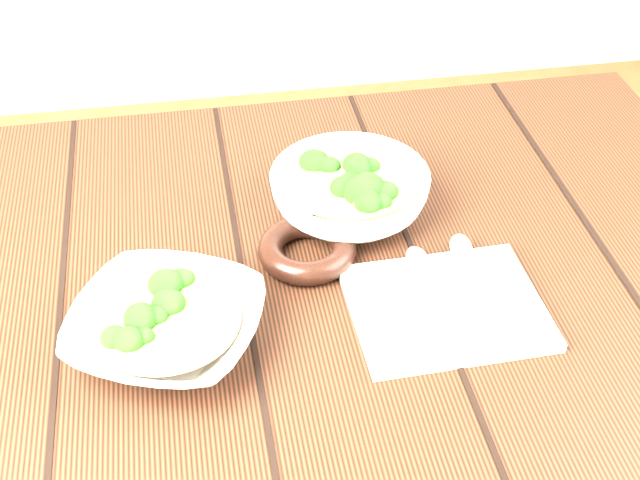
{
  "coord_description": "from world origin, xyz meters",
  "views": [
    {
      "loc": [
        -0.07,
        -0.73,
        1.41
      ],
      "look_at": [
        0.07,
        0.01,
        0.8
      ],
      "focal_mm": 50.0,
      "sensor_mm": 36.0,
      "label": 1
    }
  ],
  "objects_px": {
    "soup_bowl_front": "(166,327)",
    "soup_bowl_back": "(350,193)",
    "trivet": "(307,249)",
    "napkin": "(446,308)",
    "table": "(267,363)"
  },
  "relations": [
    {
      "from": "trivet",
      "to": "napkin",
      "type": "distance_m",
      "value": 0.17
    },
    {
      "from": "table",
      "to": "napkin",
      "type": "bearing_deg",
      "value": -20.71
    },
    {
      "from": "soup_bowl_back",
      "to": "trivet",
      "type": "relative_size",
      "value": 1.84
    },
    {
      "from": "table",
      "to": "trivet",
      "type": "relative_size",
      "value": 10.61
    },
    {
      "from": "trivet",
      "to": "napkin",
      "type": "xyz_separation_m",
      "value": [
        0.13,
        -0.11,
        -0.01
      ]
    },
    {
      "from": "trivet",
      "to": "table",
      "type": "bearing_deg",
      "value": -143.73
    },
    {
      "from": "soup_bowl_front",
      "to": "soup_bowl_back",
      "type": "distance_m",
      "value": 0.29
    },
    {
      "from": "table",
      "to": "trivet",
      "type": "distance_m",
      "value": 0.15
    },
    {
      "from": "table",
      "to": "soup_bowl_front",
      "type": "bearing_deg",
      "value": -146.85
    },
    {
      "from": "table",
      "to": "soup_bowl_front",
      "type": "relative_size",
      "value": 4.75
    },
    {
      "from": "trivet",
      "to": "soup_bowl_back",
      "type": "bearing_deg",
      "value": 48.86
    },
    {
      "from": "soup_bowl_back",
      "to": "trivet",
      "type": "distance_m",
      "value": 0.1
    },
    {
      "from": "soup_bowl_front",
      "to": "soup_bowl_back",
      "type": "height_order",
      "value": "soup_bowl_back"
    },
    {
      "from": "soup_bowl_front",
      "to": "soup_bowl_back",
      "type": "relative_size",
      "value": 1.22
    },
    {
      "from": "soup_bowl_back",
      "to": "soup_bowl_front",
      "type": "bearing_deg",
      "value": -140.91
    }
  ]
}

